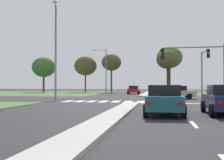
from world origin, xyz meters
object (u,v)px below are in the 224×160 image
object	(u,v)px
traffic_signal_near_right	(198,62)
treeline_fifth	(170,57)
street_lamp_third	(105,68)
treeline_fourth	(168,60)
car_red_third	(134,90)
car_teal_fourth	(164,100)
treeline_second	(85,66)
treeline_near	(44,67)
traffic_signal_far_right	(204,65)
treeline_third	(111,62)
street_lamp_second	(56,47)
car_beige_near	(176,92)

from	to	relation	value
traffic_signal_near_right	treeline_fifth	bearing A→B (deg)	91.55
street_lamp_third	treeline_fourth	bearing A→B (deg)	27.85
car_red_third	street_lamp_third	bearing A→B (deg)	-33.84
car_teal_fourth	treeline_second	world-z (taller)	treeline_second
car_red_third	treeline_fourth	xyz separation A→B (m)	(6.28, 10.51, 6.22)
treeline_near	treeline_fifth	bearing A→B (deg)	1.88
car_teal_fourth	treeline_fifth	xyz separation A→B (m)	(2.00, 49.68, 6.82)
street_lamp_third	treeline_fifth	world-z (taller)	treeline_fifth
car_red_third	traffic_signal_near_right	bearing A→B (deg)	106.18
treeline_second	traffic_signal_far_right	bearing A→B (deg)	-52.17
treeline_fourth	treeline_third	bearing A→B (deg)	174.42
traffic_signal_near_right	treeline_fourth	size ratio (longest dim) A/B	0.60
street_lamp_second	treeline_second	bearing A→B (deg)	99.72
traffic_signal_far_right	street_lamp_second	size ratio (longest dim) A/B	0.61
traffic_signal_near_right	street_lamp_second	size ratio (longest dim) A/B	0.57
car_teal_fourth	street_lamp_third	bearing A→B (deg)	104.52
car_beige_near	treeline_fifth	bearing A→B (deg)	-0.62
treeline_near	street_lamp_second	bearing A→B (deg)	-66.22
car_red_third	treeline_fifth	size ratio (longest dim) A/B	0.44
street_lamp_third	treeline_third	xyz separation A→B (m)	(0.08, 7.68, 1.76)
traffic_signal_far_right	street_lamp_second	bearing A→B (deg)	-149.80
street_lamp_third	treeline_fourth	world-z (taller)	treeline_fourth
traffic_signal_near_right	treeline_fifth	distance (m)	39.31
car_teal_fourth	street_lamp_third	world-z (taller)	street_lamp_third
street_lamp_second	treeline_second	size ratio (longest dim) A/B	1.16
car_teal_fourth	treeline_second	xyz separation A→B (m)	(-16.83, 50.19, 5.21)
car_beige_near	treeline_fourth	size ratio (longest dim) A/B	0.48
car_red_third	treeline_third	size ratio (longest dim) A/B	0.52
treeline_third	treeline_fifth	distance (m)	12.71
treeline_second	treeline_fifth	xyz separation A→B (m)	(18.83, -0.51, 1.61)
car_beige_near	car_teal_fourth	world-z (taller)	car_teal_fourth
traffic_signal_far_right	treeline_third	distance (m)	31.67
car_red_third	car_teal_fourth	bearing A→B (deg)	97.21
car_teal_fourth	treeline_fifth	bearing A→B (deg)	87.70
treeline_near	car_teal_fourth	bearing A→B (deg)	-61.68
traffic_signal_near_right	treeline_second	xyz separation A→B (m)	(-19.88, 39.59, 2.46)
street_lamp_third	street_lamp_second	bearing A→B (deg)	-89.36
car_red_third	treeline_fourth	distance (m)	13.73
car_red_third	street_lamp_third	world-z (taller)	street_lamp_third
street_lamp_second	car_beige_near	bearing A→B (deg)	25.70
treeline_near	treeline_second	distance (m)	9.55
traffic_signal_near_right	treeline_second	world-z (taller)	treeline_second
street_lamp_third	treeline_fourth	distance (m)	14.04
car_red_third	treeline_third	distance (m)	14.37
car_teal_fourth	traffic_signal_near_right	world-z (taller)	traffic_signal_near_right
car_beige_near	traffic_signal_far_right	distance (m)	5.81
street_lamp_second	treeline_fifth	size ratio (longest dim) A/B	0.95
car_beige_near	traffic_signal_near_right	distance (m)	8.58
car_red_third	treeline_fourth	size ratio (longest dim) A/B	0.49
car_beige_near	street_lamp_third	bearing A→B (deg)	28.46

